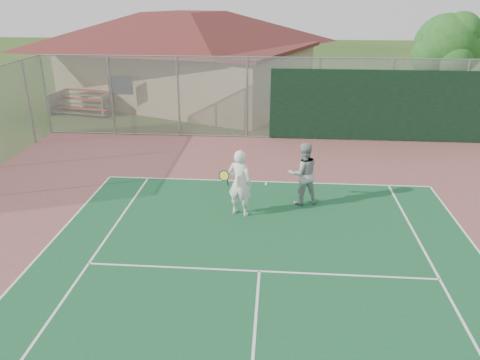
% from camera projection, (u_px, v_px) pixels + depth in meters
% --- Properties ---
extents(back_fence, '(20.08, 0.11, 3.53)m').
position_uv_depth(back_fence, '(320.00, 102.00, 19.91)').
color(back_fence, gray).
rests_on(back_fence, ground).
extents(clubhouse, '(16.08, 13.61, 5.89)m').
position_uv_depth(clubhouse, '(186.00, 48.00, 26.53)').
color(clubhouse, tan).
rests_on(clubhouse, ground).
extents(bleachers, '(3.25, 2.23, 1.11)m').
position_uv_depth(bleachers, '(85.00, 102.00, 24.70)').
color(bleachers, '#A52F26').
rests_on(bleachers, ground).
extents(tree, '(3.68, 3.48, 5.13)m').
position_uv_depth(tree, '(447.00, 47.00, 23.65)').
color(tree, '#3C2815').
rests_on(tree, ground).
extents(player_white_front, '(1.01, 0.76, 1.98)m').
position_uv_depth(player_white_front, '(240.00, 183.00, 13.36)').
color(player_white_front, white).
rests_on(player_white_front, ground).
extents(player_grey_back, '(1.12, 0.98, 1.93)m').
position_uv_depth(player_grey_back, '(303.00, 174.00, 14.09)').
color(player_grey_back, '#A1A3A6').
rests_on(player_grey_back, ground).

